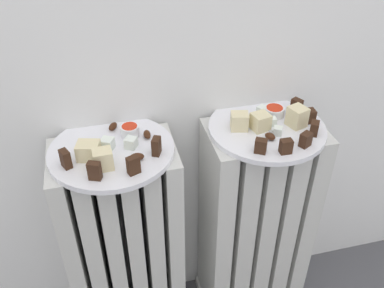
% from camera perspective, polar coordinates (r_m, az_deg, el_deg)
% --- Properties ---
extents(radiator_left, '(0.29, 0.18, 0.64)m').
position_cam_1_polar(radiator_left, '(1.15, -8.94, -14.20)').
color(radiator_left, silver).
rests_on(radiator_left, ground_plane).
extents(radiator_right, '(0.29, 0.18, 0.64)m').
position_cam_1_polar(radiator_right, '(1.21, 8.42, -11.08)').
color(radiator_right, silver).
rests_on(radiator_right, ground_plane).
extents(plate_left, '(0.27, 0.27, 0.01)m').
position_cam_1_polar(plate_left, '(0.93, -10.81, -0.86)').
color(plate_left, white).
rests_on(plate_left, radiator_left).
extents(plate_right, '(0.27, 0.27, 0.01)m').
position_cam_1_polar(plate_right, '(1.00, 10.06, 2.11)').
color(plate_right, white).
rests_on(plate_right, radiator_right).
extents(dark_cake_slice_left_0, '(0.02, 0.03, 0.04)m').
position_cam_1_polar(dark_cake_slice_left_0, '(0.88, -16.71, -1.95)').
color(dark_cake_slice_left_0, '#382114').
rests_on(dark_cake_slice_left_0, plate_left).
extents(dark_cake_slice_left_1, '(0.03, 0.02, 0.04)m').
position_cam_1_polar(dark_cake_slice_left_1, '(0.84, -13.03, -3.56)').
color(dark_cake_slice_left_1, '#382114').
rests_on(dark_cake_slice_left_1, plate_left).
extents(dark_cake_slice_left_2, '(0.03, 0.02, 0.04)m').
position_cam_1_polar(dark_cake_slice_left_2, '(0.84, -7.92, -2.85)').
color(dark_cake_slice_left_2, '#382114').
rests_on(dark_cake_slice_left_2, plate_left).
extents(dark_cake_slice_left_3, '(0.02, 0.03, 0.04)m').
position_cam_1_polar(dark_cake_slice_left_3, '(0.88, -4.83, -0.30)').
color(dark_cake_slice_left_3, '#382114').
rests_on(dark_cake_slice_left_3, plate_left).
extents(marble_cake_slice_left_0, '(0.04, 0.03, 0.04)m').
position_cam_1_polar(marble_cake_slice_left_0, '(0.86, -11.93, -2.05)').
color(marble_cake_slice_left_0, beige).
rests_on(marble_cake_slice_left_0, plate_left).
extents(marble_cake_slice_left_1, '(0.05, 0.05, 0.04)m').
position_cam_1_polar(marble_cake_slice_left_1, '(0.89, -13.81, -0.89)').
color(marble_cake_slice_left_1, beige).
rests_on(marble_cake_slice_left_1, plate_left).
extents(turkish_delight_left_0, '(0.03, 0.03, 0.03)m').
position_cam_1_polar(turkish_delight_left_0, '(0.91, -11.35, 0.02)').
color(turkish_delight_left_0, white).
rests_on(turkish_delight_left_0, plate_left).
extents(turkish_delight_left_1, '(0.03, 0.03, 0.02)m').
position_cam_1_polar(turkish_delight_left_1, '(0.91, -8.24, 0.16)').
color(turkish_delight_left_1, white).
rests_on(turkish_delight_left_1, plate_left).
extents(medjool_date_left_0, '(0.03, 0.03, 0.01)m').
position_cam_1_polar(medjool_date_left_0, '(0.98, -10.63, 2.35)').
color(medjool_date_left_0, '#3D1E0F').
rests_on(medjool_date_left_0, plate_left).
extents(medjool_date_left_1, '(0.03, 0.02, 0.02)m').
position_cam_1_polar(medjool_date_left_1, '(0.88, -7.46, -1.73)').
color(medjool_date_left_1, '#3D1E0F').
rests_on(medjool_date_left_1, plate_left).
extents(medjool_date_left_2, '(0.02, 0.03, 0.01)m').
position_cam_1_polar(medjool_date_left_2, '(0.94, -6.10, 1.30)').
color(medjool_date_left_2, '#3D1E0F').
rests_on(medjool_date_left_2, plate_left).
extents(jam_bowl_left, '(0.04, 0.04, 0.03)m').
position_cam_1_polar(jam_bowl_left, '(0.95, -8.39, 1.82)').
color(jam_bowl_left, white).
rests_on(jam_bowl_left, plate_left).
extents(dark_cake_slice_right_0, '(0.03, 0.03, 0.03)m').
position_cam_1_polar(dark_cake_slice_right_0, '(0.90, 9.27, -0.27)').
color(dark_cake_slice_right_0, '#382114').
rests_on(dark_cake_slice_right_0, plate_right).
extents(dark_cake_slice_right_1, '(0.02, 0.02, 0.03)m').
position_cam_1_polar(dark_cake_slice_right_1, '(0.91, 12.57, -0.32)').
color(dark_cake_slice_right_1, '#382114').
rests_on(dark_cake_slice_right_1, plate_right).
extents(dark_cake_slice_right_2, '(0.03, 0.03, 0.03)m').
position_cam_1_polar(dark_cake_slice_right_2, '(0.94, 15.10, 0.56)').
color(dark_cake_slice_right_2, '#382114').
rests_on(dark_cake_slice_right_2, plate_right).
extents(dark_cake_slice_right_3, '(0.03, 0.03, 0.03)m').
position_cam_1_polar(dark_cake_slice_right_3, '(0.98, 16.18, 2.05)').
color(dark_cake_slice_right_3, '#382114').
rests_on(dark_cake_slice_right_3, plate_right).
extents(dark_cake_slice_right_4, '(0.02, 0.03, 0.03)m').
position_cam_1_polar(dark_cake_slice_right_4, '(1.02, 15.70, 3.69)').
color(dark_cake_slice_right_4, '#382114').
rests_on(dark_cake_slice_right_4, plate_right).
extents(dark_cake_slice_right_5, '(0.03, 0.03, 0.03)m').
position_cam_1_polar(dark_cake_slice_right_5, '(1.06, 13.95, 5.09)').
color(dark_cake_slice_right_5, '#382114').
rests_on(dark_cake_slice_right_5, plate_right).
extents(marble_cake_slice_right_0, '(0.05, 0.04, 0.04)m').
position_cam_1_polar(marble_cake_slice_right_0, '(0.96, 6.42, 3.07)').
color(marble_cake_slice_right_0, beige).
rests_on(marble_cake_slice_right_0, plate_right).
extents(marble_cake_slice_right_1, '(0.05, 0.04, 0.04)m').
position_cam_1_polar(marble_cake_slice_right_1, '(0.97, 9.21, 2.98)').
color(marble_cake_slice_right_1, beige).
rests_on(marble_cake_slice_right_1, plate_right).
extents(marble_cake_slice_right_2, '(0.05, 0.05, 0.05)m').
position_cam_1_polar(marble_cake_slice_right_2, '(1.00, 14.01, 3.60)').
color(marble_cake_slice_right_2, beige).
rests_on(marble_cake_slice_right_2, plate_right).
extents(turkish_delight_right_0, '(0.02, 0.02, 0.02)m').
position_cam_1_polar(turkish_delight_right_0, '(0.99, 10.73, 3.02)').
color(turkish_delight_right_0, white).
rests_on(turkish_delight_right_0, plate_right).
extents(turkish_delight_right_1, '(0.03, 0.03, 0.02)m').
position_cam_1_polar(turkish_delight_right_1, '(1.03, 9.49, 4.43)').
color(turkish_delight_right_1, white).
rests_on(turkish_delight_right_1, plate_right).
extents(turkish_delight_right_2, '(0.03, 0.03, 0.02)m').
position_cam_1_polar(turkish_delight_right_2, '(0.96, 11.51, 1.74)').
color(turkish_delight_right_2, white).
rests_on(turkish_delight_right_2, plate_right).
extents(turkish_delight_right_3, '(0.02, 0.02, 0.02)m').
position_cam_1_polar(turkish_delight_right_3, '(1.00, 9.73, 3.48)').
color(turkish_delight_right_3, white).
rests_on(turkish_delight_right_3, plate_right).
extents(medjool_date_right_0, '(0.02, 0.03, 0.02)m').
position_cam_1_polar(medjool_date_right_0, '(1.04, 13.01, 4.22)').
color(medjool_date_right_0, '#3D1E0F').
rests_on(medjool_date_right_0, plate_right).
extents(medjool_date_right_1, '(0.03, 0.03, 0.01)m').
position_cam_1_polar(medjool_date_right_1, '(0.94, 10.50, 1.02)').
color(medjool_date_right_1, '#3D1E0F').
rests_on(medjool_date_right_1, plate_right).
extents(jam_bowl_right, '(0.05, 0.05, 0.02)m').
position_cam_1_polar(jam_bowl_right, '(1.03, 11.04, 4.39)').
color(jam_bowl_right, white).
rests_on(jam_bowl_right, plate_right).
extents(fork, '(0.05, 0.09, 0.00)m').
position_cam_1_polar(fork, '(1.00, 8.52, 2.93)').
color(fork, '#B7B7BC').
rests_on(fork, plate_right).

